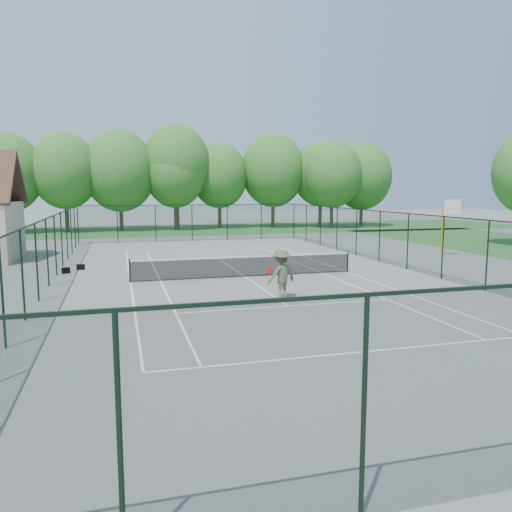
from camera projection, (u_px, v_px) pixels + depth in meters
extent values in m
plane|color=slate|center=(245.00, 277.00, 24.53)|extent=(140.00, 140.00, 0.00)
cube|color=#316C2C|center=(176.00, 230.00, 53.18)|extent=(80.00, 16.00, 0.01)
cube|color=white|center=(205.00, 249.00, 35.88)|extent=(10.97, 0.08, 0.01)
cube|color=white|center=(356.00, 352.00, 13.17)|extent=(10.97, 0.08, 0.01)
cube|color=white|center=(220.00, 259.00, 30.64)|extent=(8.23, 0.08, 0.01)
cube|color=white|center=(288.00, 306.00, 18.41)|extent=(8.23, 0.08, 0.01)
cube|color=white|center=(347.00, 272.00, 25.97)|extent=(0.08, 23.77, 0.01)
cube|color=white|center=(130.00, 282.00, 23.08)|extent=(0.08, 23.77, 0.01)
cube|color=white|center=(323.00, 273.00, 25.61)|extent=(0.08, 23.77, 0.01)
cube|color=white|center=(160.00, 281.00, 23.44)|extent=(0.08, 23.77, 0.01)
cube|color=white|center=(245.00, 277.00, 24.53)|extent=(0.08, 12.80, 0.01)
cylinder|color=black|center=(130.00, 271.00, 23.00)|extent=(0.08, 0.08, 1.10)
cylinder|color=black|center=(348.00, 262.00, 25.91)|extent=(0.08, 0.08, 1.10)
cube|color=black|center=(245.00, 267.00, 24.46)|extent=(11.00, 0.02, 0.96)
cube|color=white|center=(245.00, 257.00, 24.39)|extent=(11.00, 0.05, 0.07)
cube|color=#14331F|center=(192.00, 223.00, 41.52)|extent=(18.00, 0.02, 3.00)
cube|color=#14331F|center=(408.00, 242.00, 26.70)|extent=(0.02, 36.00, 3.00)
cube|color=#14331F|center=(47.00, 253.00, 21.95)|extent=(0.02, 36.00, 3.00)
cube|color=black|center=(192.00, 205.00, 41.32)|extent=(18.00, 0.05, 0.05)
cube|color=black|center=(409.00, 214.00, 26.50)|extent=(0.05, 36.00, 0.05)
cube|color=black|center=(45.00, 219.00, 21.75)|extent=(0.05, 36.00, 0.05)
cylinder|color=#483124|center=(5.00, 212.00, 48.55)|extent=(0.40, 0.40, 4.20)
ellipsoid|color=#3F812F|center=(3.00, 171.00, 48.03)|extent=(6.40, 6.40, 7.40)
cylinder|color=#483124|center=(176.00, 210.00, 52.90)|extent=(0.40, 0.40, 4.20)
ellipsoid|color=#3F812F|center=(175.00, 173.00, 52.38)|extent=(6.40, 6.40, 7.40)
cylinder|color=#483124|center=(320.00, 208.00, 57.26)|extent=(0.40, 0.40, 4.20)
ellipsoid|color=#3F812F|center=(321.00, 174.00, 56.74)|extent=(6.40, 6.40, 7.40)
cylinder|color=#D4A302|center=(442.00, 228.00, 32.52)|extent=(0.12, 0.12, 3.50)
cube|color=#D4A302|center=(448.00, 204.00, 31.88)|extent=(0.08, 0.90, 0.08)
cube|color=white|center=(452.00, 206.00, 31.47)|extent=(1.20, 0.05, 0.90)
torus|color=#DD540E|center=(455.00, 209.00, 31.27)|extent=(0.48, 0.48, 0.02)
cube|color=black|center=(66.00, 270.00, 25.55)|extent=(0.43, 0.35, 0.30)
cube|color=black|center=(81.00, 267.00, 26.72)|extent=(0.43, 0.33, 0.29)
imported|color=#4F563B|center=(281.00, 274.00, 19.49)|extent=(1.44, 1.12, 1.96)
sphere|color=#C8FA43|center=(303.00, 275.00, 20.17)|extent=(0.07, 0.07, 0.07)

